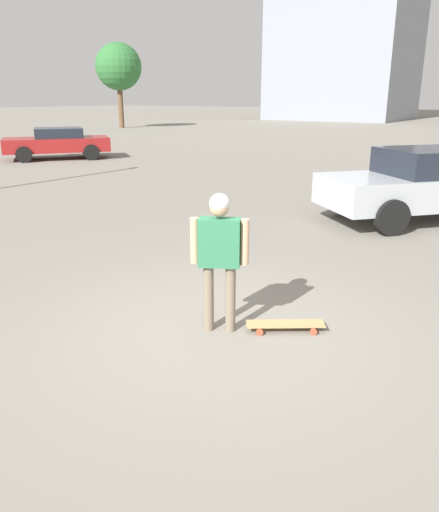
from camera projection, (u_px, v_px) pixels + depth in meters
The scene contains 6 objects.
ground_plane at pixel (220, 330), 5.78m from camera, with size 220.00×220.00×0.00m, color gray.
person at pixel (220, 247), 5.48m from camera, with size 0.39×0.59×1.60m.
skateboard at pixel (285, 325), 5.75m from camera, with size 0.69×0.86×0.09m.
car_parked_near at pixel (426, 184), 10.66m from camera, with size 4.51×4.27×1.54m.
car_parked_far at pixel (57, 142), 21.38m from camera, with size 4.57×4.11×1.30m.
tree_distant at pixel (119, 67), 41.28m from camera, with size 3.79×3.79×6.83m.
Camera 1 is at (4.36, 2.91, 2.58)m, focal length 35.00 mm.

